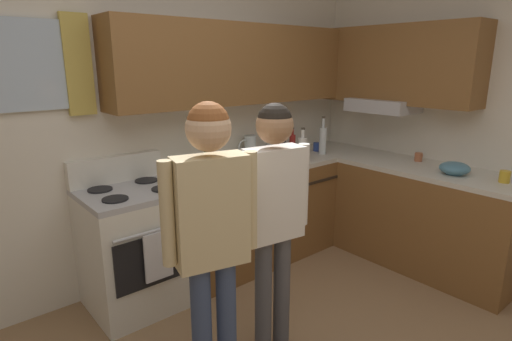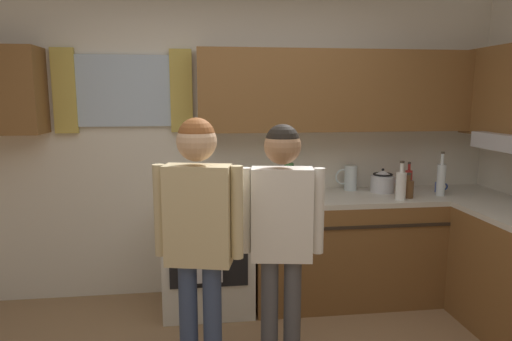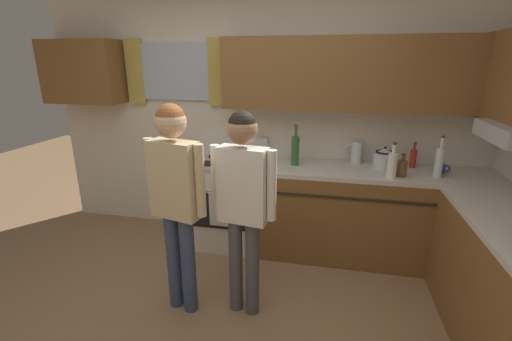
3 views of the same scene
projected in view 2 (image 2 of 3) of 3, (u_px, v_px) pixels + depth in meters
The scene contains 13 objects.
back_wall_unit at pixel (243, 125), 3.80m from camera, with size 4.60×0.42×2.60m.
kitchen_counter_run at pixel (440, 263), 3.45m from camera, with size 2.15×2.14×0.90m.
stove_oven at pixel (208, 251), 3.66m from camera, with size 0.70×0.67×1.10m.
bottle_milk_white at pixel (401, 185), 3.56m from camera, with size 0.08×0.08×0.31m.
bottle_sauce_red at pixel (409, 179), 3.95m from camera, with size 0.06×0.06×0.25m.
bottle_tall_clear at pixel (441, 179), 3.71m from camera, with size 0.07×0.07×0.37m.
bottle_wine_green at pixel (289, 179), 3.66m from camera, with size 0.08×0.08×0.39m.
bottle_squat_brown at pixel (408, 188), 3.64m from camera, with size 0.08×0.08×0.21m.
mug_cobalt_blue at pixel (440, 187), 3.86m from camera, with size 0.11×0.07×0.08m.
stovetop_kettle at pixel (383, 181), 3.85m from camera, with size 0.27×0.20×0.21m.
water_pitcher at pixel (350, 178), 3.93m from camera, with size 0.19×0.11×0.22m.
adult_left at pixel (198, 226), 2.48m from camera, with size 0.49×0.24×1.61m.
adult_in_plaid at pixel (282, 224), 2.61m from camera, with size 0.48×0.21×1.56m.
Camera 2 is at (-0.28, -1.98, 1.72)m, focal length 31.55 mm.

